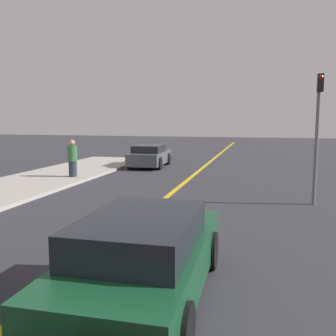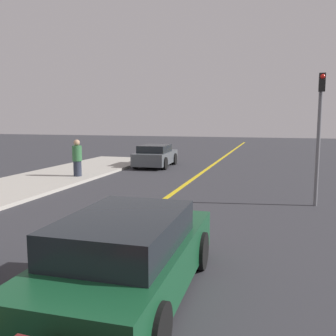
# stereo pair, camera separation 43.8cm
# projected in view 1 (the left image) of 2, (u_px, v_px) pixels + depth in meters

# --- Properties ---
(road_center_line) EXTENTS (0.20, 60.00, 0.01)m
(road_center_line) POSITION_uv_depth(u_px,v_px,m) (179.00, 187.00, 15.17)
(road_center_line) COLOR gold
(road_center_line) RESTS_ON ground_plane
(car_far_distant) EXTENTS (1.95, 4.45, 1.37)m
(car_far_distant) POSITION_uv_depth(u_px,v_px,m) (145.00, 257.00, 5.72)
(car_far_distant) COLOR #144728
(car_far_distant) RESTS_ON ground_plane
(car_parked_left_lot) EXTENTS (2.01, 3.90, 1.27)m
(car_parked_left_lot) POSITION_uv_depth(u_px,v_px,m) (150.00, 156.00, 21.60)
(car_parked_left_lot) COLOR #4C5156
(car_parked_left_lot) RESTS_ON ground_plane
(pedestrian_by_sign) EXTENTS (0.43, 0.43, 1.69)m
(pedestrian_by_sign) POSITION_uv_depth(u_px,v_px,m) (72.00, 159.00, 17.06)
(pedestrian_by_sign) COLOR #282D3D
(pedestrian_by_sign) RESTS_ON sidewalk_left
(traffic_light) EXTENTS (0.18, 0.40, 4.14)m
(traffic_light) POSITION_uv_depth(u_px,v_px,m) (318.00, 126.00, 11.77)
(traffic_light) COLOR slate
(traffic_light) RESTS_ON ground_plane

